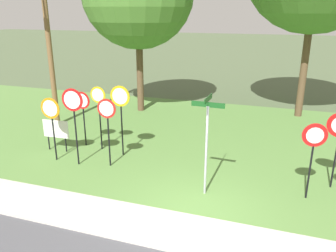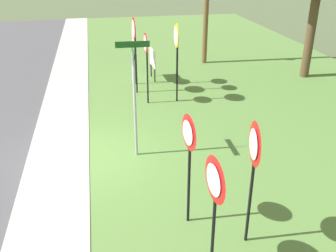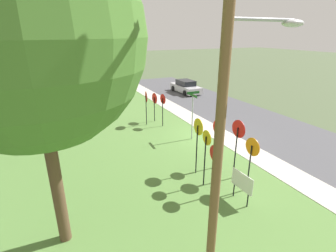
{
  "view_description": "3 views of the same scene",
  "coord_description": "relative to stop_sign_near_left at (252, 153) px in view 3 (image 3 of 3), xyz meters",
  "views": [
    {
      "loc": [
        1.9,
        -7.74,
        5.29
      ],
      "look_at": [
        -1.7,
        2.93,
        1.47
      ],
      "focal_mm": 36.28,
      "sensor_mm": 36.0,
      "label": 1
    },
    {
      "loc": [
        8.97,
        0.38,
        5.08
      ],
      "look_at": [
        0.67,
        1.99,
        1.1
      ],
      "focal_mm": 40.87,
      "sensor_mm": 36.0,
      "label": 2
    },
    {
      "loc": [
        -12.66,
        8.83,
        6.32
      ],
      "look_at": [
        -0.49,
        3.15,
        1.37
      ],
      "focal_mm": 27.14,
      "sensor_mm": 36.0,
      "label": 3
    }
  ],
  "objects": [
    {
      "name": "ground_plane",
      "position": [
        5.74,
        -1.88,
        -1.77
      ],
      "size": [
        160.0,
        160.0,
        0.0
      ],
      "primitive_type": "plane",
      "color": "#4C5B3D"
    },
    {
      "name": "road_asphalt",
      "position": [
        5.74,
        -6.68,
        -1.77
      ],
      "size": [
        44.0,
        6.4,
        0.01
      ],
      "primitive_type": "cube",
      "color": "#4C4C51",
      "rests_on": "ground_plane"
    },
    {
      "name": "sidewalk_strip",
      "position": [
        5.74,
        -2.68,
        -1.74
      ],
      "size": [
        44.0,
        1.6,
        0.06
      ],
      "primitive_type": "cube",
      "color": "#BCB7AD",
      "rests_on": "ground_plane"
    },
    {
      "name": "grass_median",
      "position": [
        5.74,
        4.12,
        -1.75
      ],
      "size": [
        44.0,
        12.0,
        0.04
      ],
      "primitive_type": "cube",
      "color": "#567F3D",
      "rests_on": "ground_plane"
    },
    {
      "name": "stop_sign_near_left",
      "position": [
        0.0,
        0.0,
        0.0
      ],
      "size": [
        0.76,
        0.1,
        2.38
      ],
      "rotation": [
        0.0,
        0.0,
        0.02
      ],
      "color": "black",
      "rests_on": "grass_median"
    },
    {
      "name": "stop_sign_near_right",
      "position": [
        1.0,
        -0.08,
        0.33
      ],
      "size": [
        0.79,
        0.1,
        2.8
      ],
      "rotation": [
        0.0,
        0.0,
        0.03
      ],
      "color": "black",
      "rests_on": "grass_median"
    },
    {
      "name": "stop_sign_far_left",
      "position": [
        0.26,
        1.62,
        -0.1
      ],
      "size": [
        0.69,
        0.1,
        2.26
      ],
      "rotation": [
        0.0,
        0.0,
        -0.03
      ],
      "color": "black",
      "rests_on": "grass_median"
    },
    {
      "name": "stop_sign_far_center",
      "position": [
        2.15,
        0.18,
        0.06
      ],
      "size": [
        0.68,
        0.1,
        2.47
      ],
      "rotation": [
        0.0,
        0.0,
        0.03
      ],
      "color": "black",
      "rests_on": "grass_median"
    },
    {
      "name": "stop_sign_far_right",
      "position": [
        1.09,
        1.46,
        0.1
      ],
      "size": [
        0.64,
        0.1,
        2.56
      ],
      "rotation": [
        0.0,
        0.0,
        -0.03
      ],
      "color": "black",
      "rests_on": "grass_median"
    },
    {
      "name": "stop_sign_center_tall",
      "position": [
        2.14,
        1.22,
        0.25
      ],
      "size": [
        0.77,
        0.09,
        2.71
      ],
      "rotation": [
        0.0,
        0.0,
        -0.01
      ],
      "color": "black",
      "rests_on": "grass_median"
    },
    {
      "name": "yield_sign_near_left",
      "position": [
        9.46,
        0.98,
        0.1
      ],
      "size": [
        0.78,
        0.15,
        2.45
      ],
      "rotation": [
        0.0,
        0.0,
        -0.15
      ],
      "color": "black",
      "rests_on": "grass_median"
    },
    {
      "name": "yield_sign_near_right",
      "position": [
        9.95,
        0.15,
        -0.14
      ],
      "size": [
        0.79,
        0.13,
        2.16
      ],
      "rotation": [
        0.0,
        0.0,
        0.11
      ],
      "color": "black",
      "rests_on": "grass_median"
    },
    {
      "name": "yield_sign_far_left",
      "position": [
        8.69,
        0.04,
        0.0
      ],
      "size": [
        0.69,
        0.13,
        2.33
      ],
      "rotation": [
        0.0,
        0.0,
        0.15
      ],
      "color": "black",
      "rests_on": "grass_median"
    },
    {
      "name": "street_name_post",
      "position": [
        5.78,
        -0.62,
        0.07
      ],
      "size": [
        0.96,
        0.82,
        3.03
      ],
      "rotation": [
        0.0,
        0.0,
        -0.04
      ],
      "color": "#9EA0A8",
      "rests_on": "grass_median"
    },
    {
      "name": "utility_pole",
      "position": [
        -2.51,
        3.45,
        3.16
      ],
      "size": [
        2.1,
        2.21,
        9.09
      ],
      "color": "brown",
      "rests_on": "grass_median"
    },
    {
      "name": "notice_board",
      "position": [
        -0.49,
        0.8,
        -0.9
      ],
      "size": [
        1.1,
        0.09,
        1.25
      ],
      "rotation": [
        0.0,
        0.0,
        0.05
      ],
      "color": "black",
      "rests_on": "grass_median"
    },
    {
      "name": "oak_tree_left",
      "position": [
        0.37,
        7.21,
        4.44
      ],
      "size": [
        5.7,
        5.7,
        9.03
      ],
      "color": "brown",
      "rests_on": "grass_median"
    },
    {
      "name": "parked_sedan_distant",
      "position": [
        17.63,
        -6.69,
        -1.13
      ],
      "size": [
        4.39,
        1.98,
        1.39
      ],
      "rotation": [
        0.0,
        0.0,
        0.02
      ],
      "color": "silver",
      "rests_on": "road_asphalt"
    }
  ]
}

